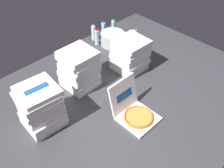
{
  "coord_description": "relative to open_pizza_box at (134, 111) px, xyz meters",
  "views": [
    {
      "loc": [
        -1.49,
        -1.39,
        1.99
      ],
      "look_at": [
        -0.03,
        0.1,
        0.14
      ],
      "focal_mm": 41.81,
      "sensor_mm": 36.0,
      "label": 1
    }
  ],
  "objects": [
    {
      "name": "water_bottle_3",
      "position": [
        1.0,
        0.89,
        0.03
      ],
      "size": [
        0.06,
        0.06,
        0.23
      ],
      "color": "white",
      "rests_on": "ground_plane"
    },
    {
      "name": "water_bottle_1",
      "position": [
        0.84,
        1.34,
        0.03
      ],
      "size": [
        0.06,
        0.06,
        0.23
      ],
      "color": "silver",
      "rests_on": "ground_plane"
    },
    {
      "name": "pizza_stack_center_far",
      "position": [
        -0.07,
        0.75,
        0.15
      ],
      "size": [
        0.38,
        0.38,
        0.45
      ],
      "color": "white",
      "rests_on": "ground_plane"
    },
    {
      "name": "pizza_stack_right_mid",
      "position": [
        0.55,
        0.56,
        0.12
      ],
      "size": [
        0.37,
        0.37,
        0.4
      ],
      "color": "white",
      "rests_on": "ground_plane"
    },
    {
      "name": "water_bottle_4",
      "position": [
        0.67,
        1.37,
        0.03
      ],
      "size": [
        0.06,
        0.06,
        0.23
      ],
      "color": "white",
      "rests_on": "ground_plane"
    },
    {
      "name": "pizza_stack_left_near",
      "position": [
        -0.69,
        0.56,
        0.15
      ],
      "size": [
        0.4,
        0.39,
        0.45
      ],
      "color": "white",
      "rests_on": "ground_plane"
    },
    {
      "name": "water_bottle_0",
      "position": [
        0.63,
        1.25,
        0.03
      ],
      "size": [
        0.06,
        0.06,
        0.23
      ],
      "color": "silver",
      "rests_on": "ground_plane"
    },
    {
      "name": "water_bottle_2",
      "position": [
        0.69,
        0.88,
        0.03
      ],
      "size": [
        0.06,
        0.06,
        0.23
      ],
      "color": "silver",
      "rests_on": "ground_plane"
    },
    {
      "name": "ice_bucket",
      "position": [
        0.79,
        1.1,
        0.01
      ],
      "size": [
        0.33,
        0.33,
        0.17
      ],
      "primitive_type": "cylinder",
      "color": "#B7BABF",
      "rests_on": "ground_plane"
    },
    {
      "name": "ground_plane",
      "position": [
        0.11,
        0.29,
        -0.09
      ],
      "size": [
        3.2,
        2.4,
        0.02
      ],
      "primitive_type": "cube",
      "color": "#38383D"
    },
    {
      "name": "water_bottle_5",
      "position": [
        0.98,
        1.28,
        0.03
      ],
      "size": [
        0.06,
        0.06,
        0.23
      ],
      "color": "silver",
      "rests_on": "ground_plane"
    },
    {
      "name": "open_pizza_box",
      "position": [
        0.0,
        0.0,
        0.0
      ],
      "size": [
        0.34,
        0.43,
        0.36
      ],
      "color": "white",
      "rests_on": "ground_plane"
    }
  ]
}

